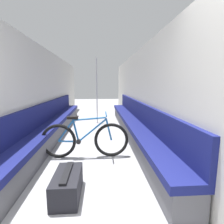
{
  "coord_description": "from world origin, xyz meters",
  "views": [
    {
      "loc": [
        0.17,
        -0.99,
        1.37
      ],
      "look_at": [
        0.42,
        2.63,
        0.79
      ],
      "focal_mm": 28.0,
      "sensor_mm": 36.0,
      "label": 1
    }
  ],
  "objects_px": {
    "bench_seat_row_left": "(53,126)",
    "bench_seat_row_right": "(133,124)",
    "bicycle": "(85,140)",
    "grab_pole_near": "(97,92)",
    "luggage_bag": "(67,185)"
  },
  "relations": [
    {
      "from": "bench_seat_row_left",
      "to": "bench_seat_row_right",
      "type": "height_order",
      "value": "same"
    },
    {
      "from": "bicycle",
      "to": "bench_seat_row_right",
      "type": "bearing_deg",
      "value": 59.95
    },
    {
      "from": "bicycle",
      "to": "grab_pole_near",
      "type": "xyz_separation_m",
      "value": [
        0.19,
        2.95,
        0.76
      ]
    },
    {
      "from": "bench_seat_row_right",
      "to": "bicycle",
      "type": "distance_m",
      "value": 1.78
    },
    {
      "from": "bench_seat_row_right",
      "to": "bicycle",
      "type": "height_order",
      "value": "bench_seat_row_right"
    },
    {
      "from": "grab_pole_near",
      "to": "luggage_bag",
      "type": "distance_m",
      "value": 4.23
    },
    {
      "from": "bench_seat_row_right",
      "to": "bench_seat_row_left",
      "type": "bearing_deg",
      "value": 180.0
    },
    {
      "from": "bench_seat_row_left",
      "to": "bench_seat_row_right",
      "type": "bearing_deg",
      "value": 0.0
    },
    {
      "from": "bench_seat_row_right",
      "to": "luggage_bag",
      "type": "height_order",
      "value": "bench_seat_row_right"
    },
    {
      "from": "bench_seat_row_left",
      "to": "grab_pole_near",
      "type": "relative_size",
      "value": 2.74
    },
    {
      "from": "bench_seat_row_right",
      "to": "bicycle",
      "type": "bearing_deg",
      "value": -130.61
    },
    {
      "from": "bench_seat_row_right",
      "to": "bicycle",
      "type": "xyz_separation_m",
      "value": [
        -1.16,
        -1.35,
        0.04
      ]
    },
    {
      "from": "luggage_bag",
      "to": "grab_pole_near",
      "type": "bearing_deg",
      "value": 85.64
    },
    {
      "from": "bench_seat_row_left",
      "to": "grab_pole_near",
      "type": "bearing_deg",
      "value": 55.19
    },
    {
      "from": "bicycle",
      "to": "bench_seat_row_left",
      "type": "bearing_deg",
      "value": 135.08
    }
  ]
}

